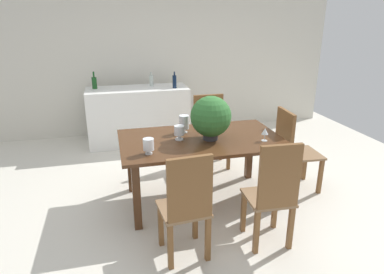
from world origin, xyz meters
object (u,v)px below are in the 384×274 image
at_px(flower_centerpiece, 211,117).
at_px(wine_bottle_tall, 151,81).
at_px(chair_near_left, 187,204).
at_px(wine_bottle_clear, 175,81).
at_px(wine_glass, 265,132).
at_px(crystal_vase_center_near, 184,122).
at_px(dining_table, 201,146).
at_px(crystal_vase_left, 179,131).
at_px(chair_far_right, 210,127).
at_px(chair_near_right, 273,192).
at_px(chair_foot_end, 292,147).
at_px(kitchen_counter, 139,116).
at_px(wine_bottle_amber, 94,83).
at_px(crystal_vase_right, 148,145).

distance_m(flower_centerpiece, wine_bottle_tall, 2.33).
bearing_deg(chair_near_left, wine_bottle_clear, -104.19).
relative_size(chair_near_left, wine_glass, 7.10).
xyz_separation_m(flower_centerpiece, crystal_vase_center_near, (-0.23, 0.29, -0.13)).
relative_size(dining_table, wine_bottle_tall, 7.65).
bearing_deg(crystal_vase_left, wine_bottle_clear, 80.23).
relative_size(flower_centerpiece, wine_bottle_clear, 1.82).
height_order(chair_far_right, wine_bottle_tall, wine_bottle_tall).
xyz_separation_m(crystal_vase_center_near, wine_bottle_clear, (0.24, 1.76, 0.15)).
bearing_deg(chair_near_left, chair_far_right, -116.78).
bearing_deg(chair_near_right, flower_centerpiece, -69.40).
distance_m(chair_foot_end, crystal_vase_center_near, 1.34).
bearing_deg(crystal_vase_left, flower_centerpiece, -12.22).
bearing_deg(wine_bottle_clear, kitchen_counter, 166.42).
relative_size(crystal_vase_left, wine_bottle_amber, 0.58).
relative_size(dining_table, crystal_vase_right, 11.27).
bearing_deg(chair_far_right, crystal_vase_center_near, -125.67).
bearing_deg(wine_glass, chair_near_right, -108.41).
relative_size(kitchen_counter, wine_bottle_tall, 7.04).
xyz_separation_m(flower_centerpiece, crystal_vase_right, (-0.71, -0.26, -0.16)).
xyz_separation_m(chair_far_right, crystal_vase_center_near, (-0.54, -0.75, 0.33)).
relative_size(chair_far_right, wine_bottle_clear, 3.77).
relative_size(dining_table, wine_bottle_amber, 6.54).
bearing_deg(dining_table, crystal_vase_center_near, 120.48).
relative_size(wine_bottle_clear, wine_bottle_tall, 1.14).
bearing_deg(wine_bottle_amber, crystal_vase_left, -67.56).
bearing_deg(kitchen_counter, flower_centerpiece, -74.88).
bearing_deg(kitchen_counter, chair_foot_end, -52.46).
bearing_deg(wine_bottle_tall, chair_near_left, -92.58).
distance_m(chair_far_right, chair_near_left, 2.14).
relative_size(chair_near_left, flower_centerpiece, 2.11).
xyz_separation_m(chair_near_left, wine_glass, (1.04, 0.75, 0.31)).
distance_m(chair_near_right, crystal_vase_right, 1.26).
height_order(wine_glass, wine_bottle_amber, wine_bottle_amber).
bearing_deg(chair_foot_end, flower_centerpiece, 96.44).
bearing_deg(dining_table, wine_glass, -20.38).
xyz_separation_m(chair_near_left, wine_bottle_amber, (-0.78, 3.25, 0.48)).
xyz_separation_m(chair_near_left, crystal_vase_center_near, (0.25, 1.23, 0.33)).
height_order(chair_near_left, crystal_vase_right, chair_near_left).
bearing_deg(flower_centerpiece, dining_table, 150.05).
xyz_separation_m(crystal_vase_center_near, crystal_vase_right, (-0.48, -0.55, -0.03)).
xyz_separation_m(chair_far_right, chair_near_right, (-0.00, -1.99, 0.01)).
bearing_deg(crystal_vase_right, kitchen_counter, 87.23).
distance_m(crystal_vase_right, wine_bottle_tall, 2.59).
distance_m(dining_table, chair_foot_end, 1.15).
bearing_deg(chair_near_left, kitchen_counter, -92.89).
bearing_deg(flower_centerpiece, chair_near_right, -71.93).
bearing_deg(chair_foot_end, crystal_vase_left, 92.64).
bearing_deg(kitchen_counter, wine_bottle_amber, 169.83).
relative_size(dining_table, chair_near_right, 1.70).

